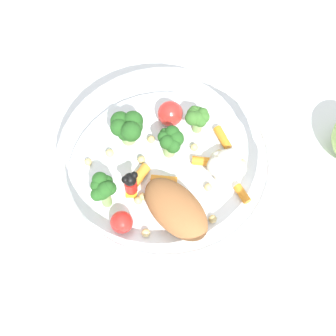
% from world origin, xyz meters
% --- Properties ---
extents(ground_plane, '(2.40, 2.40, 0.00)m').
position_xyz_m(ground_plane, '(0.00, 0.00, 0.00)').
color(ground_plane, white).
extents(food_container, '(0.25, 0.25, 0.06)m').
position_xyz_m(food_container, '(0.01, -0.01, 0.03)').
color(food_container, white).
rests_on(food_container, ground_plane).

